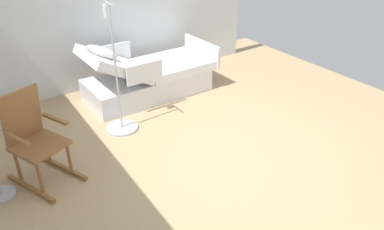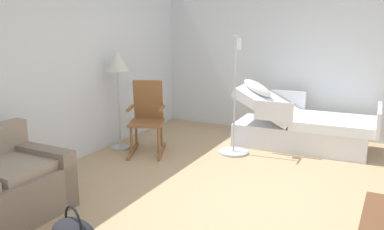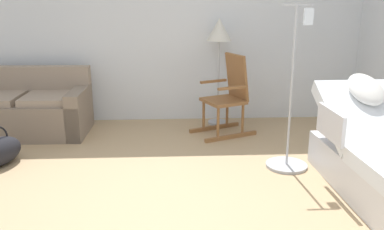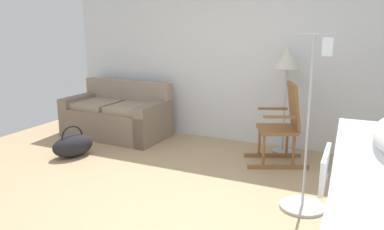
# 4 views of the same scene
# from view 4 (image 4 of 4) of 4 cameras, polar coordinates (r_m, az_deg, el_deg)

# --- Properties ---
(ground_plane) EXTENTS (6.96, 6.96, 0.00)m
(ground_plane) POSITION_cam_4_polar(r_m,az_deg,el_deg) (3.97, -5.15, -13.40)
(ground_plane) COLOR tan
(back_wall) EXTENTS (5.77, 0.10, 2.70)m
(back_wall) POSITION_cam_4_polar(r_m,az_deg,el_deg) (5.89, 7.35, 9.05)
(back_wall) COLOR silver
(back_wall) RESTS_ON ground
(couch) EXTENTS (1.62, 0.89, 0.85)m
(couch) POSITION_cam_4_polar(r_m,az_deg,el_deg) (6.37, -10.83, -0.28)
(couch) COLOR #7D6C5C
(couch) RESTS_ON ground
(rocking_chair) EXTENTS (0.89, 0.74, 1.05)m
(rocking_chair) POSITION_cam_4_polar(r_m,az_deg,el_deg) (5.12, 13.03, -1.47)
(rocking_chair) COLOR brown
(rocking_chair) RESTS_ON ground
(floor_lamp) EXTENTS (0.34, 0.34, 1.48)m
(floor_lamp) POSITION_cam_4_polar(r_m,az_deg,el_deg) (5.43, 13.61, 7.13)
(floor_lamp) COLOR #B2B5BA
(floor_lamp) RESTS_ON ground
(duffel_bag) EXTENTS (0.51, 0.64, 0.43)m
(duffel_bag) POSITION_cam_4_polar(r_m,az_deg,el_deg) (5.57, -16.89, -4.25)
(duffel_bag) COLOR black
(duffel_bag) RESTS_ON ground
(iv_pole) EXTENTS (0.44, 0.44, 1.69)m
(iv_pole) POSITION_cam_4_polar(r_m,az_deg,el_deg) (4.02, 16.01, -9.64)
(iv_pole) COLOR #B2B5BA
(iv_pole) RESTS_ON ground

